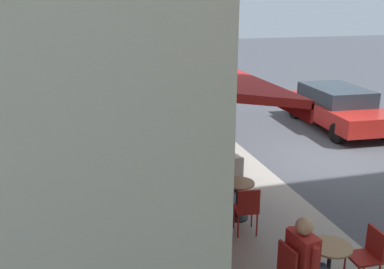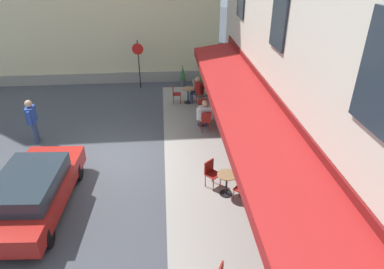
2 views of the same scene
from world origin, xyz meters
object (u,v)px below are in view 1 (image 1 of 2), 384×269
at_px(cafe_chair_red_under_awning, 134,98).
at_px(cafe_table_far_end, 329,262).
at_px(cafe_chair_red_by_window, 190,129).
at_px(cafe_chair_red_kerbside, 168,99).
at_px(cafe_chair_red_corner_right, 247,207).
at_px(cafe_chair_red_corner_left, 369,252).
at_px(cafe_chair_red_back_row, 153,123).
at_px(seated_companion_in_red, 306,256).
at_px(cafe_table_streetside, 152,100).
at_px(cafe_chair_red_facing_street, 292,268).
at_px(parked_car_red, 337,106).
at_px(cafe_table_near_entrance, 172,128).
at_px(seated_patron_in_white, 229,176).
at_px(cafe_chair_red_near_door, 224,180).
at_px(cafe_table_mid_terrace, 238,195).

distance_m(cafe_chair_red_under_awning, cafe_table_far_end, 11.23).
distance_m(cafe_chair_red_by_window, cafe_chair_red_kerbside, 4.01).
xyz_separation_m(cafe_chair_red_corner_right, cafe_chair_red_corner_left, (1.83, 1.15, 0.00)).
bearing_deg(cafe_table_far_end, cafe_chair_red_back_row, -171.83).
xyz_separation_m(cafe_chair_red_under_awning, seated_companion_in_red, (11.22, 0.71, 0.15)).
bearing_deg(cafe_chair_red_corner_right, cafe_table_streetside, 179.97).
bearing_deg(cafe_chair_red_corner_right, cafe_chair_red_facing_street, -3.32).
height_order(cafe_table_streetside, parked_car_red, parked_car_red).
relative_size(cafe_chair_red_by_window, seated_companion_in_red, 0.70).
relative_size(cafe_table_streetside, cafe_table_far_end, 1.00).
height_order(cafe_table_near_entrance, seated_companion_in_red, seated_companion_in_red).
bearing_deg(cafe_chair_red_corner_left, cafe_table_streetside, -174.08).
bearing_deg(cafe_chair_red_under_awning, cafe_chair_red_facing_street, 2.55).
xyz_separation_m(cafe_chair_red_by_window, cafe_table_far_end, (6.73, 0.23, -0.06)).
distance_m(cafe_table_near_entrance, cafe_chair_red_corner_left, 7.34).
bearing_deg(cafe_chair_red_kerbside, cafe_chair_red_corner_right, -3.63).
distance_m(cafe_chair_red_by_window, cafe_chair_red_back_row, 1.26).
relative_size(cafe_table_near_entrance, cafe_chair_red_corner_left, 0.82).
bearing_deg(seated_companion_in_red, cafe_chair_red_corner_right, -176.81).
xyz_separation_m(cafe_chair_red_corner_right, seated_patron_in_white, (-1.04, 0.04, 0.17)).
bearing_deg(cafe_table_near_entrance, cafe_chair_red_kerbside, 168.97).
distance_m(cafe_chair_red_back_row, parked_car_red, 6.07).
distance_m(cafe_chair_red_near_door, cafe_table_streetside, 7.96).
height_order(cafe_table_mid_terrace, cafe_chair_red_near_door, cafe_chair_red_near_door).
distance_m(seated_patron_in_white, parked_car_red, 7.13).
bearing_deg(cafe_chair_red_by_window, cafe_chair_red_kerbside, 176.08).
bearing_deg(parked_car_red, cafe_table_near_entrance, -87.55).
distance_m(cafe_table_mid_terrace, cafe_table_streetside, 8.59).
bearing_deg(cafe_table_streetside, cafe_table_mid_terrace, 0.54).
relative_size(cafe_chair_red_corner_left, seated_patron_in_white, 0.67).
bearing_deg(seated_companion_in_red, cafe_chair_red_near_door, -178.51).
xyz_separation_m(cafe_table_mid_terrace, cafe_chair_red_under_awning, (-8.74, -0.70, 0.06)).
bearing_deg(cafe_chair_red_under_awning, cafe_table_far_end, 5.77).
relative_size(cafe_chair_red_by_window, cafe_chair_red_corner_right, 1.00).
distance_m(cafe_table_streetside, cafe_table_far_end, 11.03).
bearing_deg(cafe_table_mid_terrace, cafe_table_near_entrance, -177.50).
bearing_deg(cafe_chair_red_corner_left, cafe_chair_red_kerbside, -176.89).
distance_m(cafe_chair_red_by_window, cafe_chair_red_near_door, 3.67).
height_order(cafe_chair_red_corner_right, seated_companion_in_red, seated_companion_in_red).
distance_m(cafe_chair_red_back_row, cafe_chair_red_near_door, 4.62).
distance_m(cafe_chair_red_near_door, seated_patron_in_white, 0.28).
xyz_separation_m(cafe_chair_red_kerbside, parked_car_red, (3.28, 4.92, 0.16)).
height_order(cafe_table_mid_terrace, cafe_table_streetside, same).
xyz_separation_m(cafe_chair_red_back_row, seated_patron_in_white, (4.80, 0.62, 0.17)).
bearing_deg(cafe_chair_red_corner_right, cafe_chair_red_back_row, -174.34).
relative_size(cafe_chair_red_by_window, cafe_chair_red_near_door, 1.00).
height_order(cafe_chair_red_by_window, cafe_table_streetside, cafe_chair_red_by_window).
distance_m(cafe_chair_red_corner_left, cafe_chair_red_facing_street, 1.26).
relative_size(cafe_chair_red_back_row, cafe_chair_red_corner_left, 1.00).
bearing_deg(cafe_chair_red_corner_right, cafe_chair_red_near_door, 178.96).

